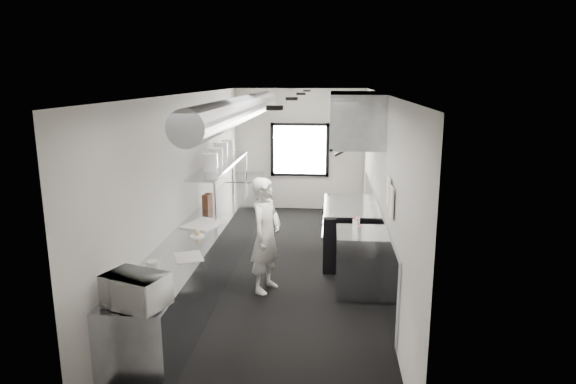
% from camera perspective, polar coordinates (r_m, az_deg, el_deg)
% --- Properties ---
extents(floor, '(3.00, 8.00, 0.01)m').
position_cam_1_polar(floor, '(8.24, -0.47, -8.85)').
color(floor, black).
rests_on(floor, ground).
extents(ceiling, '(3.00, 8.00, 0.01)m').
position_cam_1_polar(ceiling, '(7.66, -0.51, 11.00)').
color(ceiling, silver).
rests_on(ceiling, wall_back).
extents(wall_back, '(3.00, 0.02, 2.80)m').
position_cam_1_polar(wall_back, '(11.76, 1.34, 4.79)').
color(wall_back, '#BBB7B1').
rests_on(wall_back, floor).
extents(wall_front, '(3.00, 0.02, 2.80)m').
position_cam_1_polar(wall_front, '(4.04, -5.91, -11.22)').
color(wall_front, '#BBB7B1').
rests_on(wall_front, floor).
extents(wall_left, '(0.02, 8.00, 2.80)m').
position_cam_1_polar(wall_left, '(8.11, -11.11, 0.89)').
color(wall_left, '#BBB7B1').
rests_on(wall_left, floor).
extents(wall_right, '(0.02, 8.00, 2.80)m').
position_cam_1_polar(wall_right, '(7.84, 10.49, 0.50)').
color(wall_right, '#BBB7B1').
rests_on(wall_right, floor).
extents(wall_cladding, '(0.03, 5.50, 1.10)m').
position_cam_1_polar(wall_cladding, '(8.34, 9.93, -4.77)').
color(wall_cladding, '#9AA1A8').
rests_on(wall_cladding, wall_right).
extents(hvac_duct, '(0.40, 6.40, 0.40)m').
position_cam_1_polar(hvac_duct, '(8.16, -5.20, 9.31)').
color(hvac_duct, gray).
rests_on(hvac_duct, ceiling).
extents(service_window, '(1.36, 0.05, 1.25)m').
position_cam_1_polar(service_window, '(11.73, 1.33, 4.76)').
color(service_window, white).
rests_on(service_window, wall_back).
extents(exhaust_hood, '(0.81, 2.20, 0.88)m').
position_cam_1_polar(exhaust_hood, '(8.36, 7.54, 8.23)').
color(exhaust_hood, '#9AA1A8').
rests_on(exhaust_hood, ceiling).
extents(prep_counter, '(0.70, 6.00, 0.90)m').
position_cam_1_polar(prep_counter, '(7.81, -9.32, -6.75)').
color(prep_counter, '#9AA1A8').
rests_on(prep_counter, floor).
extents(pass_shelf, '(0.45, 3.00, 0.68)m').
position_cam_1_polar(pass_shelf, '(8.96, -7.50, 3.02)').
color(pass_shelf, '#9AA1A8').
rests_on(pass_shelf, prep_counter).
extents(range, '(0.88, 1.60, 0.94)m').
position_cam_1_polar(range, '(8.72, 6.78, -4.44)').
color(range, black).
rests_on(range, floor).
extents(bottle_station, '(0.65, 0.80, 0.90)m').
position_cam_1_polar(bottle_station, '(7.40, 7.98, -7.80)').
color(bottle_station, '#9AA1A8').
rests_on(bottle_station, floor).
extents(far_work_table, '(0.70, 1.20, 0.90)m').
position_cam_1_polar(far_work_table, '(11.28, -4.78, -0.51)').
color(far_work_table, '#9AA1A8').
rests_on(far_work_table, floor).
extents(notice_sheet_a, '(0.02, 0.28, 0.38)m').
position_cam_1_polar(notice_sheet_a, '(6.63, 11.27, -0.01)').
color(notice_sheet_a, white).
rests_on(notice_sheet_a, wall_right).
extents(notice_sheet_b, '(0.02, 0.28, 0.38)m').
position_cam_1_polar(notice_sheet_b, '(6.30, 11.59, -1.15)').
color(notice_sheet_b, white).
rests_on(notice_sheet_b, wall_right).
extents(line_cook, '(0.59, 0.71, 1.67)m').
position_cam_1_polar(line_cook, '(7.27, -2.51, -4.87)').
color(line_cook, silver).
rests_on(line_cook, floor).
extents(microwave, '(0.65, 0.57, 0.32)m').
position_cam_1_polar(microwave, '(5.11, -16.81, -10.56)').
color(microwave, silver).
rests_on(microwave, prep_counter).
extents(deli_tub_a, '(0.17, 0.17, 0.10)m').
position_cam_1_polar(deli_tub_a, '(5.78, -16.56, -8.96)').
color(deli_tub_a, beige).
rests_on(deli_tub_a, prep_counter).
extents(deli_tub_b, '(0.18, 0.18, 0.11)m').
position_cam_1_polar(deli_tub_b, '(6.00, -14.96, -8.00)').
color(deli_tub_b, beige).
rests_on(deli_tub_b, prep_counter).
extents(newspaper, '(0.45, 0.50, 0.01)m').
position_cam_1_polar(newspaper, '(6.32, -11.13, -7.19)').
color(newspaper, white).
rests_on(newspaper, prep_counter).
extents(small_plate, '(0.21, 0.21, 0.02)m').
position_cam_1_polar(small_plate, '(7.09, -10.17, -4.91)').
color(small_plate, white).
rests_on(small_plate, prep_counter).
extents(pastry, '(0.08, 0.08, 0.08)m').
position_cam_1_polar(pastry, '(7.08, -10.18, -4.53)').
color(pastry, tan).
rests_on(pastry, small_plate).
extents(cutting_board, '(0.63, 0.73, 0.02)m').
position_cam_1_polar(cutting_board, '(7.63, -9.50, -3.58)').
color(cutting_board, silver).
rests_on(cutting_board, prep_counter).
extents(knife_block, '(0.13, 0.24, 0.24)m').
position_cam_1_polar(knife_block, '(8.54, -9.08, -1.03)').
color(knife_block, '#552E1E').
rests_on(knife_block, prep_counter).
extents(plate_stack_a, '(0.29, 0.29, 0.29)m').
position_cam_1_polar(plate_stack_a, '(8.20, -8.77, 3.34)').
color(plate_stack_a, white).
rests_on(plate_stack_a, pass_shelf).
extents(plate_stack_b, '(0.25, 0.25, 0.32)m').
position_cam_1_polar(plate_stack_b, '(8.56, -8.15, 3.87)').
color(plate_stack_b, white).
rests_on(plate_stack_b, pass_shelf).
extents(plate_stack_c, '(0.28, 0.28, 0.35)m').
position_cam_1_polar(plate_stack_c, '(9.03, -7.58, 4.46)').
color(plate_stack_c, white).
rests_on(plate_stack_c, pass_shelf).
extents(plate_stack_d, '(0.29, 0.29, 0.34)m').
position_cam_1_polar(plate_stack_d, '(9.51, -6.78, 4.85)').
color(plate_stack_d, white).
rests_on(plate_stack_d, pass_shelf).
extents(squeeze_bottle_a, '(0.07, 0.07, 0.18)m').
position_cam_1_polar(squeeze_bottle_a, '(6.96, 7.94, -4.47)').
color(squeeze_bottle_a, silver).
rests_on(squeeze_bottle_a, bottle_station).
extents(squeeze_bottle_b, '(0.09, 0.09, 0.20)m').
position_cam_1_polar(squeeze_bottle_b, '(7.11, 7.78, -4.02)').
color(squeeze_bottle_b, silver).
rests_on(squeeze_bottle_b, bottle_station).
extents(squeeze_bottle_c, '(0.07, 0.07, 0.18)m').
position_cam_1_polar(squeeze_bottle_c, '(7.28, 7.52, -3.69)').
color(squeeze_bottle_c, silver).
rests_on(squeeze_bottle_c, bottle_station).
extents(squeeze_bottle_d, '(0.08, 0.08, 0.17)m').
position_cam_1_polar(squeeze_bottle_d, '(7.34, 7.86, -3.57)').
color(squeeze_bottle_d, silver).
rests_on(squeeze_bottle_d, bottle_station).
extents(squeeze_bottle_e, '(0.06, 0.06, 0.16)m').
position_cam_1_polar(squeeze_bottle_e, '(7.48, 7.90, -3.31)').
color(squeeze_bottle_e, silver).
rests_on(squeeze_bottle_e, bottle_station).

